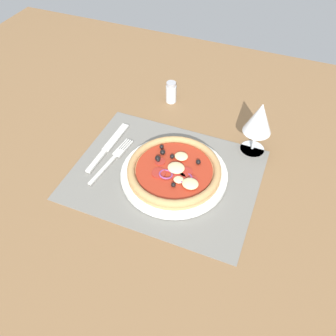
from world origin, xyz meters
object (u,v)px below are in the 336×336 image
at_px(plate, 174,175).
at_px(knife, 108,146).
at_px(pepper_shaker, 171,92).
at_px(pizza, 174,170).
at_px(wine_glass, 259,120).
at_px(fork, 113,158).

bearing_deg(plate, knife, 170.87).
height_order(knife, pepper_shaker, pepper_shaker).
bearing_deg(pepper_shaker, pizza, -67.03).
distance_m(knife, wine_glass, 0.40).
bearing_deg(pepper_shaker, plate, -67.12).
distance_m(fork, knife, 0.05).
height_order(pizza, knife, pizza).
bearing_deg(pizza, wine_glass, 47.63).
distance_m(plate, pepper_shaker, 0.31).
height_order(knife, wine_glass, wine_glass).
bearing_deg(plate, pizza, -22.51).
bearing_deg(plate, pepper_shaker, 112.88).
distance_m(pizza, fork, 0.17).
bearing_deg(fork, plate, -82.08).
bearing_deg(pepper_shaker, fork, -98.84).
bearing_deg(pizza, pepper_shaker, 112.97).
height_order(pizza, pepper_shaker, pepper_shaker).
bearing_deg(knife, wine_glass, -66.95).
distance_m(pizza, wine_glass, 0.24).
height_order(plate, fork, plate).
height_order(plate, wine_glass, wine_glass).
bearing_deg(knife, plate, -97.38).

